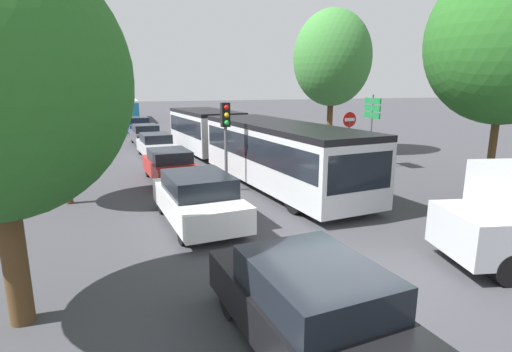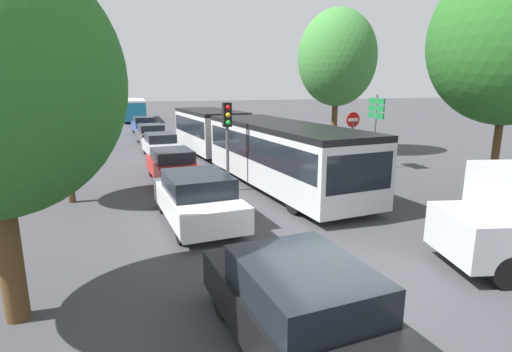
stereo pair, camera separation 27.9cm
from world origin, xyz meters
name	(u,v)px [view 2 (the right image)]	position (x,y,z in m)	size (l,w,h in m)	color
ground_plane	(334,289)	(0.00, 0.00, 0.00)	(200.00, 200.00, 0.00)	#3D3D42
articulated_bus	(245,140)	(1.90, 11.67, 1.49)	(3.96, 17.59, 2.59)	silver
city_bus_rear	(133,108)	(-1.62, 43.37, 1.39)	(2.91, 11.27, 2.41)	teal
queued_car_black	(300,308)	(-1.52, -1.54, 0.76)	(2.05, 4.41, 1.50)	black
queued_car_white	(197,198)	(-1.80, 4.86, 0.78)	(2.09, 4.50, 1.53)	white
queued_car_red	(172,165)	(-1.73, 10.59, 0.70)	(1.88, 4.05, 1.38)	#B21E19
queued_car_silver	(160,145)	(-1.52, 16.90, 0.69)	(1.85, 3.98, 1.35)	#B7BABF
queued_car_graphite	(151,134)	(-1.56, 22.19, 0.71)	(1.90, 4.09, 1.39)	#47474C
queued_car_blue	(144,125)	(-1.54, 28.73, 0.73)	(1.96, 4.21, 1.44)	#284799
traffic_light	(227,127)	(0.07, 8.17, 2.50)	(0.33, 0.37, 3.40)	#56595E
no_entry_sign	(352,133)	(6.51, 9.60, 1.88)	(0.70, 0.08, 2.82)	#56595E
direction_sign_post	(376,116)	(7.93, 9.85, 2.57)	(0.22, 1.40, 3.60)	#56595E
tree_left_mid	(59,91)	(-5.59, 8.48, 3.83)	(3.74, 3.74, 5.77)	#51381E
tree_right_near	(511,45)	(8.13, 3.39, 5.29)	(5.05, 5.05, 8.13)	#51381E
tree_right_mid	(337,58)	(8.56, 14.72, 5.57)	(4.55, 4.55, 8.36)	#51381E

